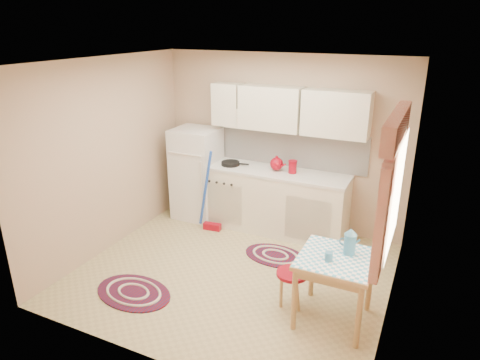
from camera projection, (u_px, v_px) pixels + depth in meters
name	position (u px, v px, depth m)	size (l,w,h in m)	color
room_shell	(254.00, 143.00, 4.83)	(3.64, 3.60, 2.52)	tan
fridge	(197.00, 174.00, 6.55)	(0.65, 0.60, 1.40)	white
broom	(211.00, 192.00, 6.11)	(0.28, 0.12, 1.20)	blue
base_cabinets	(269.00, 201.00, 6.22)	(2.25, 0.60, 0.88)	silver
countertop	(269.00, 171.00, 6.06)	(2.27, 0.62, 0.04)	silver
frying_pan	(230.00, 163.00, 6.24)	(0.27, 0.27, 0.05)	black
red_kettle	(277.00, 164.00, 5.97)	(0.20, 0.18, 0.20)	maroon
red_canister	(293.00, 168.00, 5.89)	(0.11, 0.11, 0.16)	maroon
table	(334.00, 289.00, 4.30)	(0.72, 0.72, 0.72)	tan
stool	(292.00, 289.00, 4.55)	(0.34, 0.34, 0.42)	maroon
coffee_pot	(350.00, 241.00, 4.19)	(0.15, 0.13, 0.29)	teal
mug	(329.00, 257.00, 4.09)	(0.08, 0.08, 0.10)	teal
rug_center	(275.00, 256.00, 5.60)	(0.83, 0.55, 0.02)	maroon
rug_left	(134.00, 292.00, 4.84)	(0.94, 0.63, 0.02)	maroon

